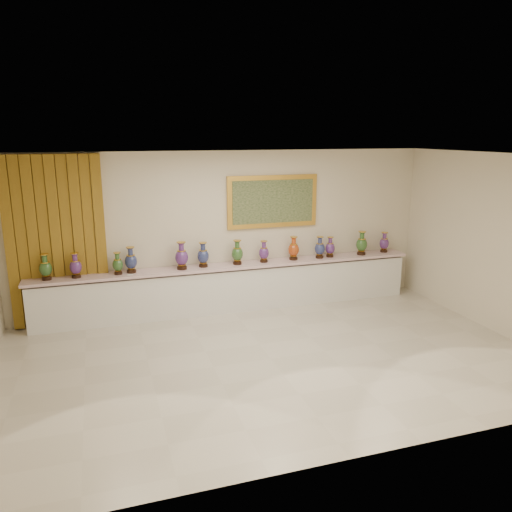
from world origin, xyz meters
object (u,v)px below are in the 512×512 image
Objects in this scene: counter at (232,288)px; vase_0 at (46,268)px; vase_1 at (76,267)px; vase_2 at (118,264)px.

counter is 3.30m from vase_0.
vase_0 reaches higher than counter.
vase_0 is (-3.23, -0.03, 0.66)m from counter.
vase_1 reaches higher than vase_2.
vase_1 is (-2.75, -0.04, 0.66)m from counter.
vase_0 is at bearing 179.25° from vase_2.
counter is at bearing 1.17° from vase_2.
counter is 2.83m from vase_1.
vase_0 reaches higher than vase_1.
vase_0 is at bearing -179.53° from counter.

